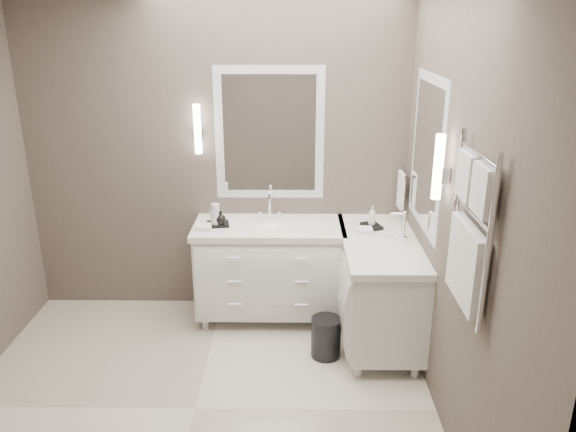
{
  "coord_description": "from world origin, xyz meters",
  "views": [
    {
      "loc": [
        0.65,
        -3.08,
        2.45
      ],
      "look_at": [
        0.61,
        0.7,
        1.11
      ],
      "focal_mm": 35.0,
      "sensor_mm": 36.0,
      "label": 1
    }
  ],
  "objects_px": {
    "towel_ladder": "(469,237)",
    "waste_bin": "(326,337)",
    "vanity_right": "(379,283)",
    "vanity_back": "(270,265)"
  },
  "relations": [
    {
      "from": "towel_ladder",
      "to": "waste_bin",
      "type": "relative_size",
      "value": 2.84
    },
    {
      "from": "vanity_right",
      "to": "towel_ladder",
      "type": "bearing_deg",
      "value": -80.16
    },
    {
      "from": "vanity_right",
      "to": "towel_ladder",
      "type": "distance_m",
      "value": 1.6
    },
    {
      "from": "vanity_right",
      "to": "waste_bin",
      "type": "xyz_separation_m",
      "value": [
        -0.43,
        -0.27,
        -0.33
      ]
    },
    {
      "from": "vanity_back",
      "to": "vanity_right",
      "type": "bearing_deg",
      "value": -20.38
    },
    {
      "from": "towel_ladder",
      "to": "waste_bin",
      "type": "xyz_separation_m",
      "value": [
        -0.65,
        1.03,
        -1.23
      ]
    },
    {
      "from": "vanity_back",
      "to": "waste_bin",
      "type": "xyz_separation_m",
      "value": [
        0.45,
        -0.59,
        -0.33
      ]
    },
    {
      "from": "vanity_back",
      "to": "towel_ladder",
      "type": "distance_m",
      "value": 2.16
    },
    {
      "from": "waste_bin",
      "to": "vanity_right",
      "type": "bearing_deg",
      "value": 32.1
    },
    {
      "from": "vanity_back",
      "to": "waste_bin",
      "type": "height_order",
      "value": "vanity_back"
    }
  ]
}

